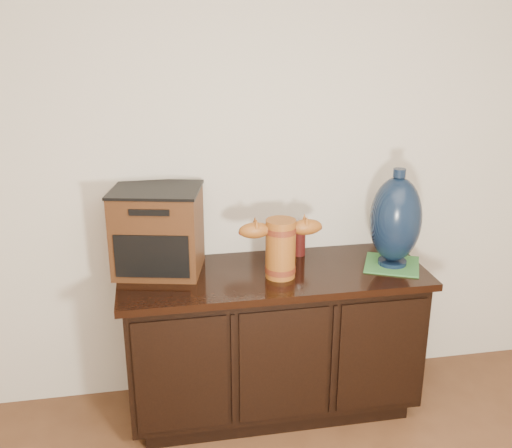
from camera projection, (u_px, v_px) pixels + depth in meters
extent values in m
plane|color=beige|center=(263.00, 147.00, 2.92)|extent=(4.50, 0.00, 4.50)
cube|color=black|center=(272.00, 398.00, 3.09)|extent=(1.29, 0.45, 0.08)
cube|color=black|center=(272.00, 337.00, 2.97)|extent=(1.40, 0.50, 0.64)
cube|color=black|center=(273.00, 275.00, 2.85)|extent=(1.46, 0.56, 0.03)
cube|color=black|center=(181.00, 376.00, 2.65)|extent=(0.41, 0.01, 0.56)
cube|color=black|center=(284.00, 365.00, 2.73)|extent=(0.41, 0.01, 0.56)
cube|color=black|center=(381.00, 355.00, 2.81)|extent=(0.41, 0.01, 0.56)
cylinder|color=#9A551C|center=(281.00, 249.00, 2.75)|extent=(0.14, 0.14, 0.28)
cylinder|color=#3F130C|center=(280.00, 269.00, 2.78)|extent=(0.14, 0.14, 0.03)
cylinder|color=#3F130C|center=(281.00, 230.00, 2.72)|extent=(0.14, 0.14, 0.03)
ellipsoid|color=#9A551C|center=(255.00, 230.00, 2.70)|extent=(0.15, 0.07, 0.07)
ellipsoid|color=#9A551C|center=(306.00, 227.00, 2.74)|extent=(0.15, 0.07, 0.07)
cube|color=#402210|center=(158.00, 231.00, 2.80)|extent=(0.45, 0.39, 0.39)
cube|color=black|center=(152.00, 257.00, 2.67)|extent=(0.33, 0.08, 0.20)
cube|color=black|center=(156.00, 190.00, 2.73)|extent=(0.46, 0.41, 0.01)
cube|color=#326F32|center=(392.00, 264.00, 2.92)|extent=(0.34, 0.34, 0.01)
cylinder|color=black|center=(392.00, 262.00, 2.91)|extent=(0.14, 0.14, 0.02)
ellipsoid|color=black|center=(396.00, 220.00, 2.84)|extent=(0.33, 0.33, 0.42)
cylinder|color=black|center=(399.00, 173.00, 2.76)|extent=(0.06, 0.06, 0.04)
cylinder|color=#601310|center=(299.00, 241.00, 3.02)|extent=(0.06, 0.06, 0.15)
cylinder|color=silver|center=(300.00, 224.00, 2.99)|extent=(0.06, 0.06, 0.03)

